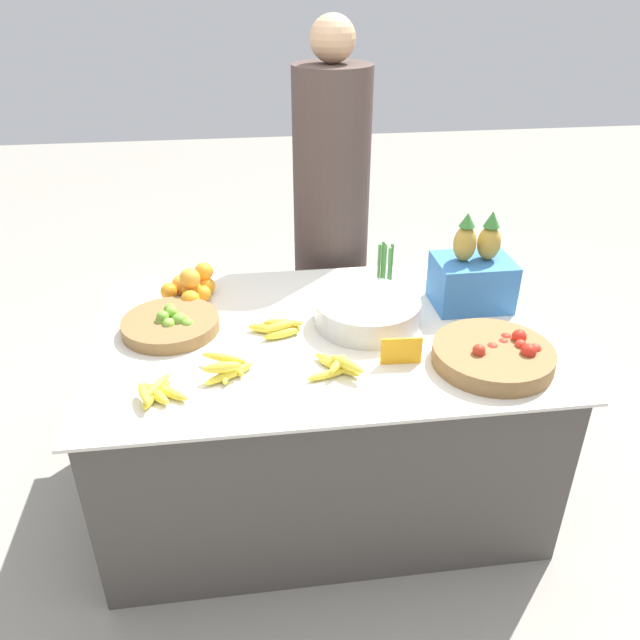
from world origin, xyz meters
TOP-DOWN VIEW (x-y plane):
  - ground_plane at (0.00, 0.00)m, footprint 12.00×12.00m
  - market_table at (0.00, 0.00)m, footprint 1.61×1.06m
  - lime_bowl at (-0.53, 0.08)m, footprint 0.35×0.35m
  - tomato_basket at (0.54, -0.28)m, footprint 0.40×0.40m
  - orange_pile at (-0.47, 0.33)m, footprint 0.21×0.21m
  - metal_bowl at (0.18, 0.04)m, footprint 0.38×0.38m
  - price_sign at (0.24, -0.24)m, footprint 0.14×0.01m
  - produce_crate at (0.60, 0.14)m, footprint 0.29×0.22m
  - veg_bundle at (0.30, 0.29)m, footprint 0.06×0.07m
  - banana_bunch_front_center at (-0.33, -0.23)m, footprint 0.18×0.17m
  - banana_bunch_middle_right at (-0.15, 0.01)m, footprint 0.20×0.15m
  - banana_bunch_front_left at (0.02, -0.26)m, footprint 0.19×0.18m
  - banana_bunch_back_center at (-0.54, -0.32)m, footprint 0.17×0.16m
  - vendor_person at (0.16, 0.78)m, footprint 0.34×0.34m

SIDE VIEW (x-z plane):
  - ground_plane at x=0.00m, z-range 0.00..0.00m
  - market_table at x=0.00m, z-range 0.00..0.71m
  - banana_bunch_back_center at x=-0.54m, z-range 0.71..0.76m
  - banana_bunch_middle_right at x=-0.15m, z-range 0.70..0.76m
  - banana_bunch_front_left at x=0.02m, z-range 0.70..0.76m
  - banana_bunch_front_center at x=-0.33m, z-range 0.70..0.77m
  - lime_bowl at x=-0.53m, z-range 0.69..0.78m
  - tomato_basket at x=0.54m, z-range 0.69..0.79m
  - metal_bowl at x=0.18m, z-range 0.71..0.81m
  - price_sign at x=0.24m, z-range 0.71..0.81m
  - orange_pile at x=-0.47m, z-range 0.69..0.83m
  - vendor_person at x=0.16m, z-range -0.06..1.63m
  - veg_bundle at x=0.30m, z-range 0.71..0.91m
  - produce_crate at x=0.60m, z-range 0.64..1.02m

